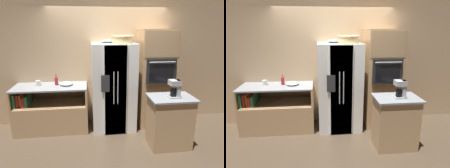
# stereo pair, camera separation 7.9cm
# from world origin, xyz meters

# --- Properties ---
(ground_plane) EXTENTS (20.00, 20.00, 0.00)m
(ground_plane) POSITION_xyz_m (0.00, 0.00, 0.00)
(ground_plane) COLOR #4C3D2D
(wall_back) EXTENTS (12.00, 0.06, 2.80)m
(wall_back) POSITION_xyz_m (0.00, 0.45, 1.40)
(wall_back) COLOR tan
(wall_back) RESTS_ON ground_plane
(counter_left) EXTENTS (1.46, 0.67, 0.95)m
(counter_left) POSITION_xyz_m (-1.22, 0.08, 0.35)
(counter_left) COLOR tan
(counter_left) RESTS_ON ground_plane
(refrigerator) EXTENTS (0.88, 0.77, 1.79)m
(refrigerator) POSITION_xyz_m (0.08, 0.05, 0.90)
(refrigerator) COLOR white
(refrigerator) RESTS_ON ground_plane
(wall_oven) EXTENTS (0.73, 0.69, 2.06)m
(wall_oven) POSITION_xyz_m (0.99, 0.10, 1.04)
(wall_oven) COLOR tan
(wall_oven) RESTS_ON ground_plane
(island_counter) EXTENTS (0.77, 0.55, 0.93)m
(island_counter) POSITION_xyz_m (0.98, -0.79, 0.47)
(island_counter) COLOR tan
(island_counter) RESTS_ON ground_plane
(wicker_basket) EXTENTS (0.42, 0.42, 0.15)m
(wicker_basket) POSITION_xyz_m (0.25, -0.02, 1.87)
(wicker_basket) COLOR tan
(wicker_basket) RESTS_ON refrigerator
(fruit_bowl) EXTENTS (0.31, 0.31, 0.06)m
(fruit_bowl) POSITION_xyz_m (-0.02, 0.14, 1.82)
(fruit_bowl) COLOR #668C99
(fruit_bowl) RESTS_ON refrigerator
(bottle_tall) EXTENTS (0.07, 0.07, 0.21)m
(bottle_tall) POSITION_xyz_m (-1.09, 0.16, 1.05)
(bottle_tall) COLOR maroon
(bottle_tall) RESTS_ON counter_left
(mug) EXTENTS (0.13, 0.09, 0.10)m
(mug) POSITION_xyz_m (-1.45, 0.15, 1.00)
(mug) COLOR silver
(mug) RESTS_ON counter_left
(mixing_bowl) EXTENTS (0.26, 0.26, 0.07)m
(mixing_bowl) POSITION_xyz_m (-0.88, 0.11, 0.98)
(mixing_bowl) COLOR white
(mixing_bowl) RESTS_ON counter_left
(coffee_maker) EXTENTS (0.18, 0.16, 0.31)m
(coffee_maker) POSITION_xyz_m (1.02, -0.83, 1.10)
(coffee_maker) COLOR #B2B2B7
(coffee_maker) RESTS_ON island_counter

